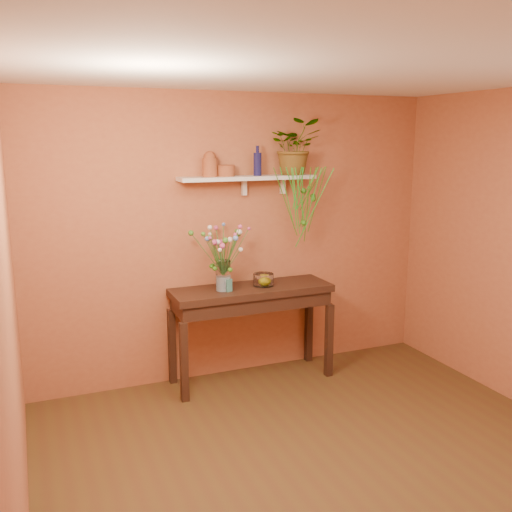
# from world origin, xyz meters

# --- Properties ---
(room) EXTENTS (4.04, 4.04, 2.70)m
(room) POSITION_xyz_m (0.00, 0.00, 1.35)
(room) COLOR #4E3719
(room) RESTS_ON ground
(sideboard) EXTENTS (1.51, 0.49, 0.92)m
(sideboard) POSITION_xyz_m (0.03, 1.74, 0.78)
(sideboard) COLOR #381C13
(sideboard) RESTS_ON ground
(wall_shelf) EXTENTS (1.30, 0.24, 0.19)m
(wall_shelf) POSITION_xyz_m (0.06, 1.87, 1.92)
(wall_shelf) COLOR white
(wall_shelf) RESTS_ON room
(terracotta_jug) EXTENTS (0.15, 0.15, 0.23)m
(terracotta_jug) POSITION_xyz_m (-0.30, 1.90, 2.05)
(terracotta_jug) COLOR #9D4629
(terracotta_jug) RESTS_ON wall_shelf
(terracotta_pot) EXTENTS (0.19, 0.19, 0.10)m
(terracotta_pot) POSITION_xyz_m (-0.15, 1.90, 1.99)
(terracotta_pot) COLOR #9D4629
(terracotta_pot) RESTS_ON wall_shelf
(blue_bottle) EXTENTS (0.07, 0.07, 0.27)m
(blue_bottle) POSITION_xyz_m (0.14, 1.86, 2.05)
(blue_bottle) COLOR #161648
(blue_bottle) RESTS_ON wall_shelf
(spider_plant) EXTENTS (0.57, 0.53, 0.52)m
(spider_plant) POSITION_xyz_m (0.54, 1.88, 2.20)
(spider_plant) COLOR #347117
(spider_plant) RESTS_ON wall_shelf
(plant_fronds) EXTENTS (0.57, 0.42, 0.78)m
(plant_fronds) POSITION_xyz_m (0.57, 1.73, 1.71)
(plant_fronds) COLOR #347117
(plant_fronds) RESTS_ON wall_shelf
(glass_vase) EXTENTS (0.13, 0.13, 0.28)m
(glass_vase) POSITION_xyz_m (-0.25, 1.72, 1.04)
(glass_vase) COLOR white
(glass_vase) RESTS_ON sideboard
(bouquet) EXTENTS (0.60, 0.47, 0.47)m
(bouquet) POSITION_xyz_m (-0.27, 1.71, 1.35)
(bouquet) COLOR #386B28
(bouquet) RESTS_ON glass_vase
(glass_bowl) EXTENTS (0.19, 0.19, 0.12)m
(glass_bowl) POSITION_xyz_m (0.15, 1.74, 0.97)
(glass_bowl) COLOR white
(glass_bowl) RESTS_ON sideboard
(lemon) EXTENTS (0.08, 0.08, 0.08)m
(lemon) POSITION_xyz_m (0.16, 1.73, 0.96)
(lemon) COLOR yellow
(lemon) RESTS_ON glass_bowl
(carton) EXTENTS (0.07, 0.06, 0.12)m
(carton) POSITION_xyz_m (-0.22, 1.67, 0.97)
(carton) COLOR #30688B
(carton) RESTS_ON sideboard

